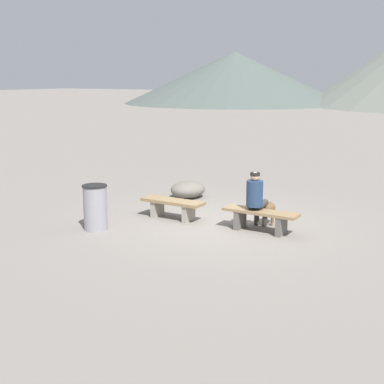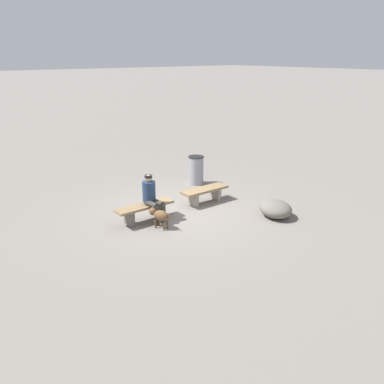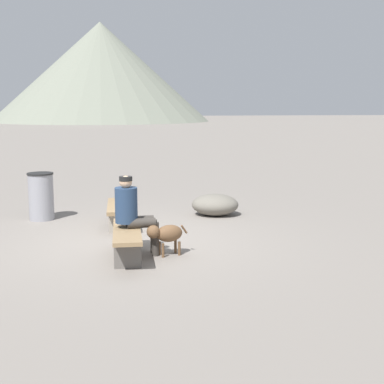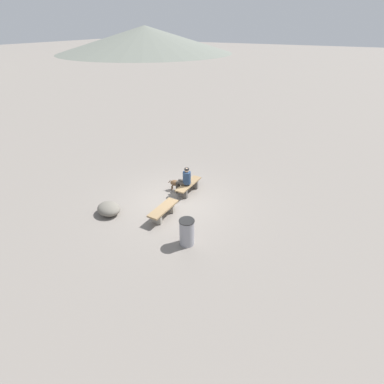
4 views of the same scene
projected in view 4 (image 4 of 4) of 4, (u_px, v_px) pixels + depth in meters
ground at (176, 203)px, 12.43m from camera, size 210.00×210.00×0.06m
bench_left at (163, 210)px, 11.31m from camera, size 1.52×0.49×0.45m
bench_right at (189, 186)px, 12.97m from camera, size 1.64×0.45×0.46m
seated_person at (185, 179)px, 12.69m from camera, size 0.37×0.67×1.27m
dog at (176, 183)px, 13.16m from camera, size 0.38×0.67×0.51m
trash_bin at (187, 232)px, 9.86m from camera, size 0.53×0.53×0.97m
boulder at (109, 209)px, 11.56m from camera, size 1.08×1.19×0.46m
distant_peak_3 at (145, 39)px, 72.11m from camera, size 43.26×43.26×6.03m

